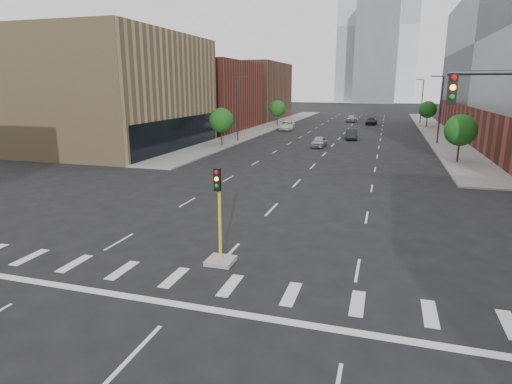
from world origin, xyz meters
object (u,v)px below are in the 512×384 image
at_px(car_near_left, 319,142).
at_px(car_deep_right, 371,121).
at_px(median_traffic_signal, 220,243).
at_px(car_mid_right, 351,134).
at_px(car_far_left, 287,126).
at_px(car_distant, 352,118).

bearing_deg(car_near_left, car_deep_right, 84.42).
distance_m(median_traffic_signal, car_mid_right, 48.38).
bearing_deg(median_traffic_signal, car_near_left, 92.22).
height_order(car_far_left, car_deep_right, car_far_left).
distance_m(car_mid_right, car_deep_right, 26.42).
distance_m(car_mid_right, car_far_left, 16.34).
bearing_deg(car_distant, car_near_left, -86.50).
height_order(car_far_left, car_distant, car_distant).
height_order(car_mid_right, car_far_left, car_far_left).
relative_size(car_near_left, car_deep_right, 0.81).
distance_m(median_traffic_signal, car_deep_right, 74.80).
xyz_separation_m(car_mid_right, car_distant, (-2.53, 31.95, 0.03)).
relative_size(median_traffic_signal, car_deep_right, 0.88).
relative_size(car_near_left, car_mid_right, 0.88).
height_order(car_mid_right, car_deep_right, car_mid_right).
distance_m(median_traffic_signal, car_distant, 80.30).
xyz_separation_m(car_near_left, car_distant, (0.80, 41.51, 0.10)).
xyz_separation_m(median_traffic_signal, car_near_left, (-1.50, 38.78, -0.28)).
bearing_deg(car_mid_right, car_near_left, -115.60).
relative_size(median_traffic_signal, car_near_left, 1.09).
xyz_separation_m(car_near_left, car_mid_right, (3.33, 9.57, 0.07)).
bearing_deg(car_distant, car_mid_right, -80.87).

